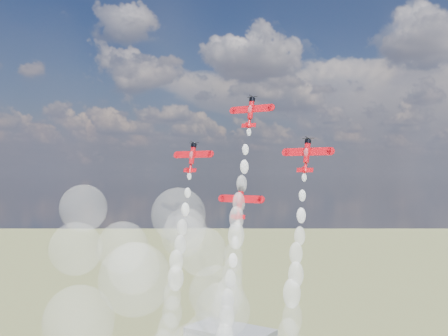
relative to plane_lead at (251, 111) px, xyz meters
The scene contains 8 objects.
plane_lead is the anchor object (origin of this frame).
plane_left 18.92m from the plane_lead, behind, with size 10.63×3.86×7.49m.
plane_right 18.92m from the plane_lead, ahead, with size 10.63×3.86×7.49m.
plane_slot 21.70m from the plane_lead, 90.00° to the right, with size 10.63×3.86×7.49m.
smoke_trail_lead 37.63m from the plane_lead, 91.39° to the right, with size 5.39×12.70×43.08m.
smoke_trail_left 50.74m from the plane_lead, 145.25° to the right, with size 5.78×12.48×43.22m.
smoke_trail_right 50.76m from the plane_lead, 34.74° to the right, with size 5.55×11.88×42.74m.
drifted_smoke_cloud 60.27m from the plane_lead, behind, with size 64.82×36.66×49.55m.
Camera 1 is at (51.93, -86.42, 107.29)m, focal length 42.00 mm.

